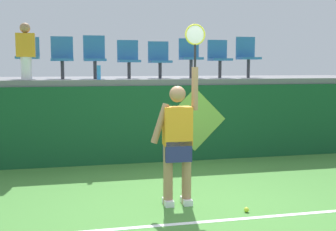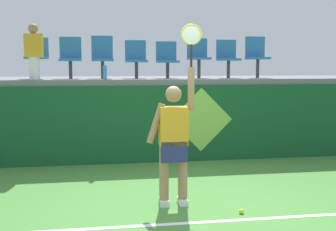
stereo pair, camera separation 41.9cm
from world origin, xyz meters
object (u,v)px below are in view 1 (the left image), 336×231
object	(u,v)px
stadium_chair_0	(28,55)
stadium_chair_2	(95,55)
spectator_0	(26,50)
tennis_player	(178,139)
stadium_chair_1	(62,56)
stadium_chair_4	(159,58)
water_bottle	(99,72)
stadium_chair_3	(128,57)
stadium_chair_6	(219,56)
tennis_ball	(246,210)
stadium_chair_7	(247,55)
stadium_chair_5	(190,55)

from	to	relation	value
stadium_chair_0	stadium_chair_2	size ratio (longest dim) A/B	0.95
stadium_chair_2	spectator_0	world-z (taller)	spectator_0
tennis_player	stadium_chair_2	world-z (taller)	stadium_chair_2
stadium_chair_0	stadium_chair_1	xyz separation A→B (m)	(0.66, 0.01, -0.01)
stadium_chair_2	stadium_chair_4	distance (m)	1.35
water_bottle	stadium_chair_1	xyz separation A→B (m)	(-0.68, 0.66, 0.33)
water_bottle	stadium_chair_0	size ratio (longest dim) A/B	0.33
stadium_chair_3	stadium_chair_4	bearing A→B (deg)	-0.08
tennis_player	stadium_chair_6	xyz separation A→B (m)	(1.80, 3.47, 1.18)
stadium_chair_1	water_bottle	bearing A→B (deg)	-44.12
stadium_chair_2	spectator_0	xyz separation A→B (m)	(-1.30, -0.45, 0.08)
tennis_ball	stadium_chair_7	bearing A→B (deg)	67.36
water_bottle	spectator_0	world-z (taller)	spectator_0
tennis_ball	stadium_chair_3	bearing A→B (deg)	103.71
water_bottle	spectator_0	bearing A→B (deg)	170.96
water_bottle	stadium_chair_2	bearing A→B (deg)	92.89
stadium_chair_1	spectator_0	xyz separation A→B (m)	(-0.66, -0.44, 0.09)
stadium_chair_4	spectator_0	size ratio (longest dim) A/B	0.73
stadium_chair_6	spectator_0	size ratio (longest dim) A/B	0.78
stadium_chair_5	spectator_0	size ratio (longest dim) A/B	0.80
tennis_player	stadium_chair_7	size ratio (longest dim) A/B	2.72
tennis_player	stadium_chair_0	distance (m)	4.27
spectator_0	stadium_chair_5	bearing A→B (deg)	7.51
water_bottle	spectator_0	xyz separation A→B (m)	(-1.34, 0.21, 0.42)
stadium_chair_2	stadium_chair_3	distance (m)	0.70
stadium_chair_0	stadium_chair_6	distance (m)	3.98
water_bottle	tennis_player	bearing A→B (deg)	-73.33
stadium_chair_3	stadium_chair_6	world-z (taller)	stadium_chair_6
water_bottle	stadium_chair_4	bearing A→B (deg)	26.36
stadium_chair_4	stadium_chair_5	world-z (taller)	stadium_chair_5
tennis_player	stadium_chair_0	world-z (taller)	stadium_chair_0
stadium_chair_5	stadium_chair_7	world-z (taller)	stadium_chair_7
water_bottle	stadium_chair_5	xyz separation A→B (m)	(2.00, 0.65, 0.35)
stadium_chair_4	stadium_chair_5	xyz separation A→B (m)	(0.68, -0.00, 0.06)
tennis_player	stadium_chair_3	distance (m)	3.66
water_bottle	spectator_0	size ratio (longest dim) A/B	0.26
stadium_chair_2	stadium_chair_6	world-z (taller)	stadium_chair_2
tennis_ball	stadium_chair_7	distance (m)	4.82
stadium_chair_0	stadium_chair_1	distance (m)	0.66
stadium_chair_1	stadium_chair_5	size ratio (longest dim) A/B	1.01
stadium_chair_0	stadium_chair_4	distance (m)	2.66
stadium_chair_1	stadium_chair_3	xyz separation A→B (m)	(1.34, -0.00, -0.03)
stadium_chair_3	spectator_0	distance (m)	2.05
tennis_ball	stadium_chair_1	bearing A→B (deg)	120.07
tennis_player	tennis_ball	xyz separation A→B (m)	(0.79, -0.52, -0.88)
stadium_chair_2	stadium_chair_3	xyz separation A→B (m)	(0.70, -0.01, -0.04)
stadium_chair_2	stadium_chair_7	bearing A→B (deg)	-0.06
tennis_ball	stadium_chair_5	world-z (taller)	stadium_chair_5
tennis_ball	stadium_chair_6	size ratio (longest dim) A/B	0.08
stadium_chair_3	stadium_chair_2	bearing A→B (deg)	179.51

